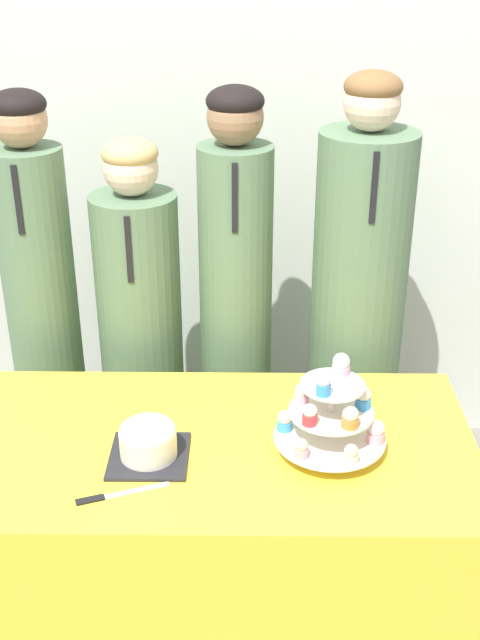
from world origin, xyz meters
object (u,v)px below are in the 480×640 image
student_2 (236,326)px  cupcake_stand (333,414)px  student_0 (45,327)px  student_3 (356,328)px  student_1 (142,350)px  round_cake (148,440)px  cake_knife (107,497)px

student_2 → cupcake_stand: bearing=-68.3°
cupcake_stand → student_0: student_0 is taller
student_3 → student_1: bearing=-180.0°
student_0 → student_1: 0.35m
student_0 → student_3: 1.08m
round_cake → student_3: 0.96m
cake_knife → student_0: bearing=92.3°
cupcake_stand → student_3: 0.70m
cake_knife → student_1: 0.89m
student_1 → student_3: student_3 is taller
cupcake_stand → student_0: size_ratio=0.19×
round_cake → student_2: size_ratio=0.13×
student_3 → round_cake: bearing=-131.4°
student_0 → round_cake: bearing=-58.4°
cake_knife → student_0: 0.96m
student_1 → student_2: (0.33, -0.00, 0.10)m
round_cake → student_1: 0.74m
cake_knife → student_0: (-0.36, 0.89, 0.02)m
student_0 → student_2: 0.67m
round_cake → student_0: size_ratio=0.13×
student_1 → cupcake_stand: bearing=-48.5°
student_2 → student_0: bearing=-180.0°
cake_knife → student_3: 1.15m
round_cake → cake_knife: round_cake is taller
round_cake → cake_knife: bearing=-117.5°
student_0 → student_1: size_ratio=1.10×
student_0 → student_1: (0.33, 0.00, -0.09)m
student_1 → cake_knife: bearing=-88.4°
student_0 → cake_knife: bearing=-68.0°
cake_knife → student_2: student_2 is taller
cake_knife → student_3: bearing=31.2°
student_2 → student_3: 0.42m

